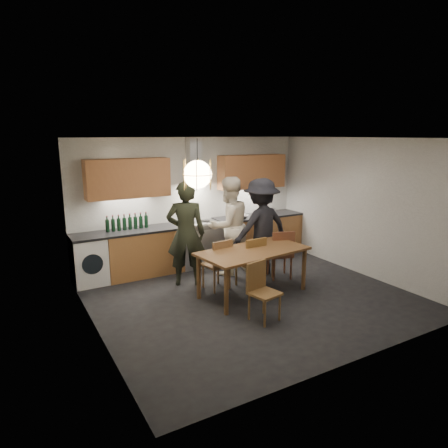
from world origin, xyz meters
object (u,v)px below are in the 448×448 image
person_mid (229,226)px  stock_pot (271,211)px  person_left (186,234)px  dining_table (253,255)px  chair_front (261,287)px  wine_bottles (127,222)px  person_right (261,227)px  mixing_bowl (242,216)px  chair_back_left (219,261)px

person_mid → stock_pot: size_ratio=10.78×
person_left → stock_pot: size_ratio=10.75×
person_left → person_mid: size_ratio=1.00×
dining_table → chair_front: bearing=-123.4°
chair_front → wine_bottles: wine_bottles is taller
person_right → mixing_bowl: person_right is taller
chair_front → person_mid: bearing=61.3°
chair_back_left → person_right: 1.24m
person_left → person_right: 1.50m
person_left → person_right: (1.49, -0.17, -0.01)m
person_right → mixing_bowl: bearing=-103.1°
person_mid → stock_pot: bearing=-162.6°
person_mid → person_right: (0.53, -0.31, -0.01)m
person_right → wine_bottles: person_right is taller
stock_pot → wine_bottles: (-3.25, 0.13, 0.09)m
dining_table → chair_back_left: size_ratio=2.14×
person_right → chair_front: bearing=53.2°
chair_back_left → person_left: size_ratio=0.48×
person_left → mixing_bowl: (1.69, 0.83, -0.01)m
dining_table → person_mid: person_mid is taller
person_mid → wine_bottles: 1.92m
person_mid → person_right: size_ratio=1.02×
chair_back_left → stock_pot: stock_pot is taller
person_mid → chair_back_left: bearing=41.6°
dining_table → mixing_bowl: (0.91, 1.80, 0.25)m
dining_table → chair_front: 0.95m
chair_back_left → chair_front: size_ratio=1.06×
dining_table → mixing_bowl: mixing_bowl is taller
dining_table → person_mid: (0.18, 1.11, 0.25)m
chair_back_left → chair_front: 1.26m
chair_front → person_left: bearing=89.7°
person_mid → stock_pot: person_mid is taller
person_mid → dining_table: bearing=73.3°
chair_back_left → stock_pot: 2.57m
chair_front → mixing_bowl: bearing=51.6°
person_left → person_mid: person_mid is taller
stock_pot → wine_bottles: size_ratio=0.22×
person_left → mixing_bowl: 1.88m
stock_pot → wine_bottles: bearing=177.7°
chair_front → mixing_bowl: mixing_bowl is taller
person_right → chair_back_left: bearing=16.0°
chair_back_left → person_mid: bearing=-139.2°
chair_front → person_right: person_right is taller
dining_table → person_mid: size_ratio=1.03×
dining_table → mixing_bowl: size_ratio=7.00×
dining_table → chair_front: size_ratio=2.26×
stock_pot → chair_front: bearing=-128.7°
mixing_bowl → stock_pot: 0.80m
dining_table → person_right: 1.10m
dining_table → mixing_bowl: bearing=56.5°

